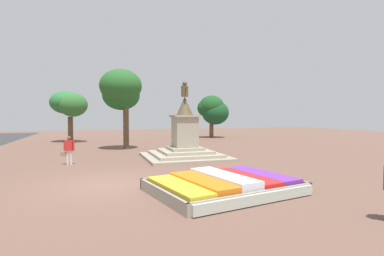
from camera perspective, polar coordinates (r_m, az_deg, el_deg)
The scene contains 7 objects.
ground_plane at distance 12.14m, azimuth -15.69°, elevation -10.37°, with size 88.06×88.06×0.00m, color brown.
flower_planter at distance 10.63m, azimuth 6.22°, elevation -10.73°, with size 5.42×4.49×0.62m.
statue_monument at distance 18.59m, azimuth -1.38°, elevation -2.94°, with size 4.93×4.93×4.77m.
pedestrian_with_handbag at distance 17.46m, azimuth -22.43°, elevation -3.70°, with size 0.72×0.33×1.55m.
park_tree_far_left at distance 35.46m, azimuth 3.93°, elevation 3.53°, with size 3.72×2.96×4.99m.
park_tree_behind_statue at distance 24.15m, azimuth -13.37°, elevation 7.06°, with size 3.22×3.49×6.23m.
park_tree_far_right at distance 31.83m, azimuth -22.46°, elevation 4.28°, with size 3.58×3.55×5.05m.
Camera 1 is at (-0.51, -11.82, 2.68)m, focal length 28.00 mm.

